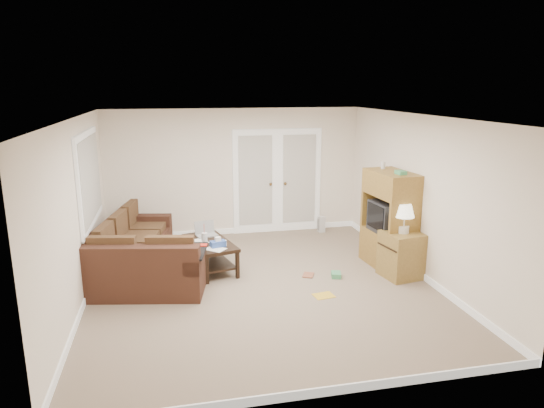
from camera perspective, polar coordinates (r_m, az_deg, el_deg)
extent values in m
plane|color=gray|center=(7.37, -1.21, -9.58)|extent=(5.50, 5.50, 0.00)
cube|color=white|center=(6.78, -1.32, 10.22)|extent=(5.00, 5.50, 0.02)
cube|color=white|center=(6.96, -21.92, -1.12)|extent=(0.02, 5.50, 2.50)
cube|color=white|center=(7.82, 17.04, 0.82)|extent=(0.02, 5.50, 2.50)
cube|color=white|center=(9.62, -4.35, 3.73)|extent=(5.00, 0.02, 2.50)
cube|color=white|center=(4.42, 5.53, -8.46)|extent=(5.00, 0.02, 2.50)
cube|color=white|center=(9.70, -1.96, 2.49)|extent=(0.90, 0.04, 2.13)
cube|color=white|center=(9.89, 3.18, 2.70)|extent=(0.90, 0.04, 2.13)
cube|color=silver|center=(9.66, -1.94, 2.75)|extent=(0.68, 0.02, 1.80)
cube|color=silver|center=(9.86, 3.22, 2.95)|extent=(0.68, 0.02, 1.80)
cube|color=white|center=(7.86, -20.73, 2.84)|extent=(0.04, 1.92, 1.42)
cube|color=silver|center=(7.85, -20.55, 2.85)|extent=(0.02, 1.74, 1.24)
cube|color=#412419|center=(8.41, -15.83, -5.65)|extent=(1.26, 2.30, 0.40)
cube|color=#412419|center=(8.38, -18.07, -3.00)|extent=(0.65, 2.18, 0.41)
cube|color=#412419|center=(9.22, -14.43, -1.88)|extent=(0.88, 0.39, 0.21)
cube|color=#533821|center=(8.31, -15.44, -4.00)|extent=(0.96, 2.15, 0.11)
cube|color=#412419|center=(7.32, -14.74, -8.53)|extent=(1.84, 1.17, 0.40)
cube|color=#412419|center=(6.90, -15.56, -6.40)|extent=(1.71, 0.56, 0.41)
cube|color=#412419|center=(7.07, -9.04, -6.41)|extent=(0.39, 0.88, 0.21)
cube|color=#533821|center=(7.30, -14.72, -6.45)|extent=(1.69, 0.87, 0.11)
cube|color=black|center=(7.03, -9.08, -5.50)|extent=(0.44, 0.80, 0.03)
cube|color=red|center=(7.22, -8.85, -4.82)|extent=(0.32, 0.17, 0.02)
cube|color=black|center=(7.90, -7.32, -4.55)|extent=(0.86, 1.28, 0.05)
cube|color=black|center=(7.99, -7.26, -6.55)|extent=(0.76, 1.18, 0.03)
cylinder|color=silver|center=(7.78, -7.96, -3.99)|extent=(0.10, 0.10, 0.17)
cylinder|color=red|center=(7.73, -7.99, -2.86)|extent=(0.01, 0.01, 0.15)
cube|color=#314F9F|center=(7.59, -6.38, -4.68)|extent=(0.26, 0.18, 0.10)
cube|color=white|center=(7.79, -7.07, -4.58)|extent=(0.53, 0.72, 0.00)
cube|color=olive|center=(8.27, 13.46, -5.12)|extent=(0.62, 1.03, 0.59)
cube|color=olive|center=(7.99, 13.89, 2.31)|extent=(0.62, 1.03, 0.40)
cube|color=black|center=(8.10, 13.55, -1.48)|extent=(0.52, 0.63, 0.50)
cube|color=black|center=(7.98, 12.05, -1.49)|extent=(0.05, 0.51, 0.40)
cube|color=#449760|center=(7.74, 14.91, 3.61)|extent=(0.13, 0.19, 0.06)
cylinder|color=silver|center=(8.20, 12.95, 4.48)|extent=(0.07, 0.07, 0.12)
cube|color=olive|center=(7.84, 14.99, -5.79)|extent=(0.64, 0.64, 0.72)
cylinder|color=beige|center=(7.71, 15.18, -2.89)|extent=(0.18, 0.18, 0.11)
cylinder|color=beige|center=(7.68, 15.25, -1.94)|extent=(0.03, 0.03, 0.15)
cone|color=white|center=(7.64, 15.32, -0.74)|extent=(0.31, 0.31, 0.20)
cube|color=silver|center=(9.96, 5.85, -2.38)|extent=(0.14, 0.12, 0.33)
cube|color=gold|center=(7.07, 6.11, -10.66)|extent=(0.32, 0.26, 0.01)
cube|color=#449760|center=(7.72, 7.54, -8.25)|extent=(0.19, 0.22, 0.08)
imported|color=brown|center=(7.76, 3.68, -8.29)|extent=(0.24, 0.27, 0.02)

